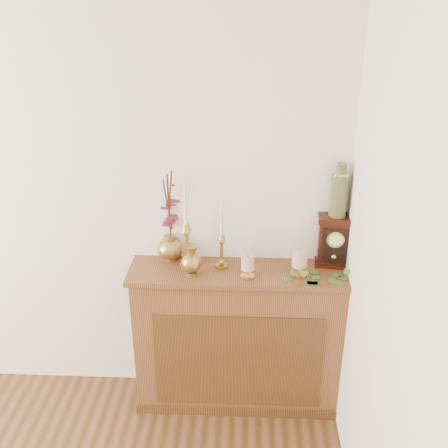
{
  "coord_description": "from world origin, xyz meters",
  "views": [
    {
      "loc": [
        1.43,
        -0.46,
        2.4
      ],
      "look_at": [
        1.32,
        2.05,
        1.24
      ],
      "focal_mm": 42.0,
      "sensor_mm": 36.0,
      "label": 1
    }
  ],
  "objects_px": {
    "bud_vase": "(191,261)",
    "candlestick_left": "(187,238)",
    "ceramic_vase": "(339,193)",
    "mantel_clock": "(334,241)",
    "ginger_jar": "(171,217)",
    "candlestick_center": "(222,246)"
  },
  "relations": [
    {
      "from": "mantel_clock",
      "to": "candlestick_center",
      "type": "bearing_deg",
      "value": -167.87
    },
    {
      "from": "bud_vase",
      "to": "ceramic_vase",
      "type": "relative_size",
      "value": 0.6
    },
    {
      "from": "bud_vase",
      "to": "mantel_clock",
      "type": "height_order",
      "value": "mantel_clock"
    },
    {
      "from": "candlestick_center",
      "to": "bud_vase",
      "type": "bearing_deg",
      "value": -150.39
    },
    {
      "from": "candlestick_left",
      "to": "ginger_jar",
      "type": "relative_size",
      "value": 0.95
    },
    {
      "from": "bud_vase",
      "to": "candlestick_left",
      "type": "bearing_deg",
      "value": 107.78
    },
    {
      "from": "candlestick_left",
      "to": "ginger_jar",
      "type": "distance_m",
      "value": 0.17
    },
    {
      "from": "bud_vase",
      "to": "ginger_jar",
      "type": "relative_size",
      "value": 0.32
    },
    {
      "from": "candlestick_left",
      "to": "candlestick_center",
      "type": "bearing_deg",
      "value": -5.31
    },
    {
      "from": "ginger_jar",
      "to": "mantel_clock",
      "type": "bearing_deg",
      "value": -3.28
    },
    {
      "from": "candlestick_left",
      "to": "ceramic_vase",
      "type": "relative_size",
      "value": 1.76
    },
    {
      "from": "candlestick_left",
      "to": "bud_vase",
      "type": "bearing_deg",
      "value": -72.22
    },
    {
      "from": "candlestick_center",
      "to": "mantel_clock",
      "type": "xyz_separation_m",
      "value": [
        0.63,
        0.07,
        0.01
      ]
    },
    {
      "from": "ginger_jar",
      "to": "mantel_clock",
      "type": "xyz_separation_m",
      "value": [
        0.93,
        -0.05,
        -0.1
      ]
    },
    {
      "from": "ginger_jar",
      "to": "ceramic_vase",
      "type": "bearing_deg",
      "value": -3.11
    },
    {
      "from": "candlestick_left",
      "to": "ceramic_vase",
      "type": "distance_m",
      "value": 0.87
    },
    {
      "from": "mantel_clock",
      "to": "bud_vase",
      "type": "bearing_deg",
      "value": -162.68
    },
    {
      "from": "candlestick_center",
      "to": "bud_vase",
      "type": "distance_m",
      "value": 0.19
    },
    {
      "from": "candlestick_left",
      "to": "mantel_clock",
      "type": "relative_size",
      "value": 1.76
    },
    {
      "from": "candlestick_center",
      "to": "bud_vase",
      "type": "height_order",
      "value": "candlestick_center"
    },
    {
      "from": "candlestick_center",
      "to": "mantel_clock",
      "type": "bearing_deg",
      "value": 6.38
    },
    {
      "from": "ceramic_vase",
      "to": "mantel_clock",
      "type": "bearing_deg",
      "value": -95.75
    }
  ]
}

